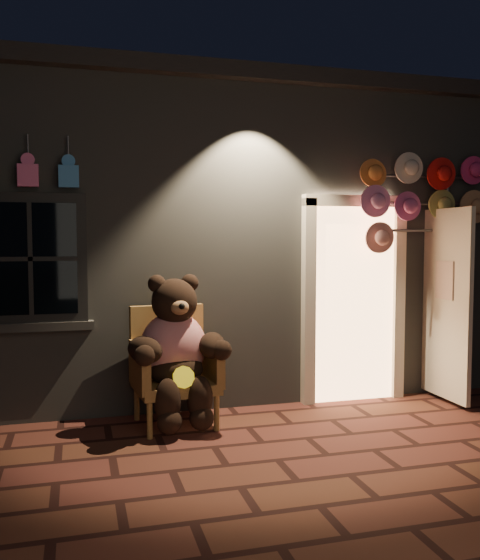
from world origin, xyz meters
name	(u,v)px	position (x,y,z in m)	size (l,w,h in m)	color
ground	(278,460)	(0.00, 0.00, 0.00)	(60.00, 60.00, 0.00)	#52241F
shop_building	(186,238)	(0.00, 3.99, 1.74)	(7.30, 5.95, 3.51)	slate
wicker_armchair	(173,365)	(-0.64, 1.17, 0.55)	(0.81, 0.75, 1.09)	#AC8042
teddy_bear	(176,350)	(-0.63, 1.03, 0.72)	(0.99, 0.80, 1.36)	red
hat_rack	(421,196)	(2.03, 1.28, 2.18)	(1.48, 0.22, 2.61)	#59595E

